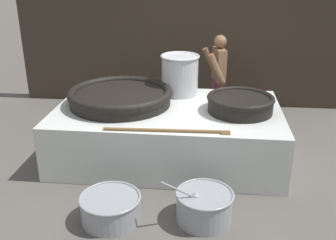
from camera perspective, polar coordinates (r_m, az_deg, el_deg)
ground_plane at (r=6.06m, az=0.00°, el=-5.14°), size 60.00×60.00×0.00m
back_wall at (r=7.93m, az=2.06°, el=16.58°), size 6.62×0.24×4.02m
hearth_platform at (r=5.89m, az=0.00°, el=-1.76°), size 3.27×1.94×0.78m
giant_wok_near at (r=5.89m, az=-6.94°, el=3.47°), size 1.55×1.55×0.24m
giant_wok_far at (r=5.63m, az=10.45°, el=2.44°), size 0.95×0.95×0.24m
stock_pot at (r=6.25m, az=1.73°, el=6.67°), size 0.61×0.61×0.64m
stirring_paddle at (r=4.92m, az=0.48°, el=-1.54°), size 1.60×0.14×0.04m
cook at (r=7.09m, az=7.27°, el=6.31°), size 0.44×0.63×1.60m
prep_bowl_vegetables at (r=4.58m, az=5.27°, el=-12.20°), size 0.82×0.67×0.63m
prep_bowl_meat at (r=4.63m, az=-8.34°, el=-12.39°), size 0.71×0.71×0.31m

